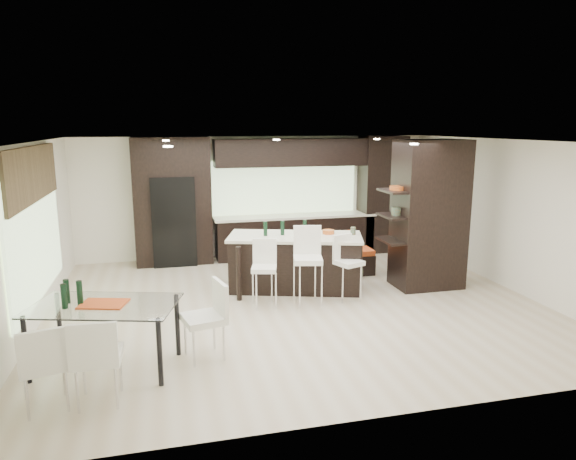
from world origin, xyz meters
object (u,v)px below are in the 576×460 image
object	(u,v)px
stool_left	(264,280)
chair_end	(204,324)
kitchen_island	(295,262)
stool_right	(349,274)
chair_far	(44,369)
chair_near	(98,362)
floor_vase	(352,257)
bench	(340,262)
dining_table	(106,337)
stool_mid	(308,273)

from	to	relation	value
stool_left	chair_end	distance (m)	2.03
kitchen_island	stool_right	world-z (taller)	kitchen_island
chair_far	chair_end	world-z (taller)	chair_end
stool_left	chair_near	bearing A→B (deg)	-117.77
floor_vase	chair_end	distance (m)	3.72
bench	chair_near	distance (m)	5.73
bench	chair_far	world-z (taller)	chair_far
stool_left	chair_far	xyz separation A→B (m)	(-2.85, -2.49, -0.01)
dining_table	chair_far	size ratio (longest dim) A/B	1.95
dining_table	chair_near	bearing A→B (deg)	-73.89
stool_right	chair_far	size ratio (longest dim) A/B	1.02
stool_left	stool_right	size ratio (longest dim) A/B	1.00
kitchen_island	chair_near	distance (m)	4.50
chair_near	chair_far	size ratio (longest dim) A/B	1.04
stool_right	chair_end	bearing A→B (deg)	-168.52
stool_left	floor_vase	size ratio (longest dim) A/B	0.79
chair_far	chair_end	xyz separation A→B (m)	(1.73, 0.80, 0.02)
stool_mid	chair_near	size ratio (longest dim) A/B	1.15
kitchen_island	floor_vase	distance (m)	1.06
stool_left	dining_table	world-z (taller)	stool_left
stool_left	chair_near	size ratio (longest dim) A/B	0.98
kitchen_island	stool_left	bearing A→B (deg)	-115.05
stool_mid	chair_near	xyz separation A→B (m)	(-3.04, -2.47, -0.07)
chair_near	dining_table	bearing A→B (deg)	92.17
chair_far	chair_end	size ratio (longest dim) A/B	0.96
stool_mid	bench	distance (m)	1.87
stool_left	bench	world-z (taller)	stool_left
stool_left	chair_far	distance (m)	3.78
stool_mid	dining_table	size ratio (longest dim) A/B	0.61
stool_right	stool_left	bearing A→B (deg)	158.35
stool_right	bench	xyz separation A→B (m)	(0.37, 1.45, -0.20)
stool_right	chair_near	size ratio (longest dim) A/B	0.98
stool_left	stool_right	xyz separation A→B (m)	(1.47, -0.00, 0.00)
stool_left	floor_vase	xyz separation A→B (m)	(1.78, 0.64, 0.12)
kitchen_island	chair_near	bearing A→B (deg)	-115.52
chair_near	kitchen_island	bearing A→B (deg)	49.59
floor_vase	dining_table	xyz separation A→B (m)	(-4.09, -2.32, -0.15)
stool_right	bench	size ratio (longest dim) A/B	0.69
dining_table	chair_end	bearing A→B (deg)	16.11
chair_end	chair_far	bearing A→B (deg)	102.26
chair_near	chair_end	bearing A→B (deg)	36.47
dining_table	chair_far	distance (m)	0.97
chair_near	chair_far	distance (m)	0.54
stool_right	chair_far	distance (m)	4.98
bench	dining_table	distance (m)	5.21
dining_table	chair_near	distance (m)	0.81
bench	dining_table	bearing A→B (deg)	-142.05
kitchen_island	floor_vase	world-z (taller)	floor_vase
stool_left	bench	bearing A→B (deg)	53.28
chair_far	stool_mid	bearing A→B (deg)	20.30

